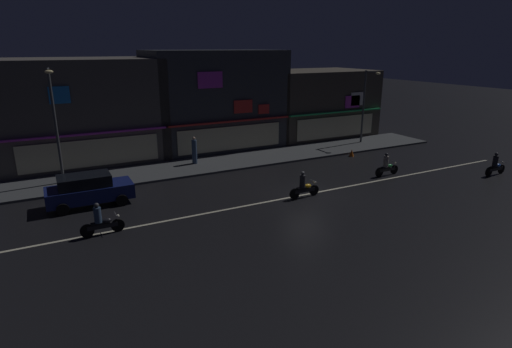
{
  "coord_description": "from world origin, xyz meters",
  "views": [
    {
      "loc": [
        -12.75,
        -18.26,
        8.01
      ],
      "look_at": [
        -2.19,
        1.94,
        1.0
      ],
      "focal_mm": 29.08,
      "sensor_mm": 36.0,
      "label": 1
    }
  ],
  "objects_px": {
    "parked_car_near_kerb": "(89,189)",
    "motorcycle_trailing_far": "(387,166)",
    "motorcycle_following": "(304,186)",
    "streetlamp_mid": "(366,100)",
    "streetlamp_west": "(55,117)",
    "motorcycle_opposite_lane": "(101,221)",
    "pedestrian_on_sidewalk": "(194,151)",
    "motorcycle_lead": "(495,166)",
    "traffic_cone": "(352,153)"
  },
  "relations": [
    {
      "from": "streetlamp_west",
      "to": "motorcycle_following",
      "type": "relative_size",
      "value": 3.57
    },
    {
      "from": "motorcycle_following",
      "to": "motorcycle_trailing_far",
      "type": "height_order",
      "value": "same"
    },
    {
      "from": "parked_car_near_kerb",
      "to": "motorcycle_lead",
      "type": "xyz_separation_m",
      "value": [
        24.05,
        -6.51,
        -0.24
      ]
    },
    {
      "from": "motorcycle_lead",
      "to": "motorcycle_following",
      "type": "xyz_separation_m",
      "value": [
        -13.39,
        2.27,
        0.0
      ]
    },
    {
      "from": "motorcycle_lead",
      "to": "motorcycle_opposite_lane",
      "type": "height_order",
      "value": "same"
    },
    {
      "from": "streetlamp_mid",
      "to": "streetlamp_west",
      "type": "bearing_deg",
      "value": -179.39
    },
    {
      "from": "parked_car_near_kerb",
      "to": "motorcycle_trailing_far",
      "type": "height_order",
      "value": "parked_car_near_kerb"
    },
    {
      "from": "pedestrian_on_sidewalk",
      "to": "parked_car_near_kerb",
      "type": "height_order",
      "value": "pedestrian_on_sidewalk"
    },
    {
      "from": "pedestrian_on_sidewalk",
      "to": "motorcycle_lead",
      "type": "xyz_separation_m",
      "value": [
        16.53,
        -11.26,
        -0.4
      ]
    },
    {
      "from": "streetlamp_mid",
      "to": "motorcycle_trailing_far",
      "type": "height_order",
      "value": "streetlamp_mid"
    },
    {
      "from": "streetlamp_west",
      "to": "motorcycle_trailing_far",
      "type": "bearing_deg",
      "value": -21.74
    },
    {
      "from": "motorcycle_opposite_lane",
      "to": "pedestrian_on_sidewalk",
      "type": "bearing_deg",
      "value": -127.12
    },
    {
      "from": "motorcycle_lead",
      "to": "motorcycle_trailing_far",
      "type": "relative_size",
      "value": 1.0
    },
    {
      "from": "motorcycle_trailing_far",
      "to": "traffic_cone",
      "type": "relative_size",
      "value": 3.45
    },
    {
      "from": "pedestrian_on_sidewalk",
      "to": "motorcycle_following",
      "type": "height_order",
      "value": "pedestrian_on_sidewalk"
    },
    {
      "from": "streetlamp_mid",
      "to": "pedestrian_on_sidewalk",
      "type": "relative_size",
      "value": 3.16
    },
    {
      "from": "parked_car_near_kerb",
      "to": "motorcycle_lead",
      "type": "relative_size",
      "value": 2.26
    },
    {
      "from": "motorcycle_following",
      "to": "motorcycle_opposite_lane",
      "type": "distance_m",
      "value": 10.64
    },
    {
      "from": "motorcycle_lead",
      "to": "motorcycle_following",
      "type": "distance_m",
      "value": 13.58
    },
    {
      "from": "pedestrian_on_sidewalk",
      "to": "parked_car_near_kerb",
      "type": "relative_size",
      "value": 0.44
    },
    {
      "from": "parked_car_near_kerb",
      "to": "traffic_cone",
      "type": "distance_m",
      "value": 19.06
    },
    {
      "from": "motorcycle_following",
      "to": "traffic_cone",
      "type": "distance_m",
      "value": 10.17
    },
    {
      "from": "streetlamp_west",
      "to": "streetlamp_mid",
      "type": "height_order",
      "value": "streetlamp_west"
    },
    {
      "from": "pedestrian_on_sidewalk",
      "to": "streetlamp_west",
      "type": "bearing_deg",
      "value": -80.75
    },
    {
      "from": "motorcycle_lead",
      "to": "motorcycle_following",
      "type": "bearing_deg",
      "value": -8.38
    },
    {
      "from": "streetlamp_west",
      "to": "motorcycle_lead",
      "type": "height_order",
      "value": "streetlamp_west"
    },
    {
      "from": "motorcycle_lead",
      "to": "motorcycle_opposite_lane",
      "type": "distance_m",
      "value": 24.15
    },
    {
      "from": "streetlamp_mid",
      "to": "pedestrian_on_sidewalk",
      "type": "bearing_deg",
      "value": 178.65
    },
    {
      "from": "parked_car_near_kerb",
      "to": "motorcycle_opposite_lane",
      "type": "distance_m",
      "value": 4.08
    },
    {
      "from": "streetlamp_mid",
      "to": "traffic_cone",
      "type": "distance_m",
      "value": 5.72
    },
    {
      "from": "streetlamp_west",
      "to": "parked_car_near_kerb",
      "type": "xyz_separation_m",
      "value": [
        0.99,
        -4.15,
        -3.29
      ]
    },
    {
      "from": "motorcycle_following",
      "to": "motorcycle_opposite_lane",
      "type": "bearing_deg",
      "value": -7.07
    },
    {
      "from": "parked_car_near_kerb",
      "to": "traffic_cone",
      "type": "bearing_deg",
      "value": -175.2
    },
    {
      "from": "motorcycle_lead",
      "to": "motorcycle_trailing_far",
      "type": "xyz_separation_m",
      "value": [
        -6.34,
        3.2,
        0.0
      ]
    },
    {
      "from": "motorcycle_following",
      "to": "motorcycle_trailing_far",
      "type": "relative_size",
      "value": 1.0
    },
    {
      "from": "motorcycle_lead",
      "to": "motorcycle_trailing_far",
      "type": "bearing_deg",
      "value": -25.55
    },
    {
      "from": "pedestrian_on_sidewalk",
      "to": "motorcycle_lead",
      "type": "height_order",
      "value": "pedestrian_on_sidewalk"
    },
    {
      "from": "streetlamp_west",
      "to": "parked_car_near_kerb",
      "type": "relative_size",
      "value": 1.58
    },
    {
      "from": "motorcycle_following",
      "to": "motorcycle_opposite_lane",
      "type": "relative_size",
      "value": 1.0
    },
    {
      "from": "motorcycle_lead",
      "to": "parked_car_near_kerb",
      "type": "bearing_deg",
      "value": -13.91
    },
    {
      "from": "streetlamp_mid",
      "to": "motorcycle_lead",
      "type": "distance_m",
      "value": 11.45
    },
    {
      "from": "pedestrian_on_sidewalk",
      "to": "motorcycle_following",
      "type": "distance_m",
      "value": 9.54
    },
    {
      "from": "motorcycle_following",
      "to": "traffic_cone",
      "type": "relative_size",
      "value": 3.45
    },
    {
      "from": "streetlamp_west",
      "to": "motorcycle_following",
      "type": "xyz_separation_m",
      "value": [
        11.65,
        -8.39,
        -3.53
      ]
    },
    {
      "from": "streetlamp_west",
      "to": "motorcycle_trailing_far",
      "type": "relative_size",
      "value": 3.57
    },
    {
      "from": "pedestrian_on_sidewalk",
      "to": "motorcycle_opposite_lane",
      "type": "xyz_separation_m",
      "value": [
        -7.5,
        -8.83,
        -0.4
      ]
    },
    {
      "from": "parked_car_near_kerb",
      "to": "motorcycle_trailing_far",
      "type": "relative_size",
      "value": 2.26
    },
    {
      "from": "pedestrian_on_sidewalk",
      "to": "motorcycle_trailing_far",
      "type": "height_order",
      "value": "pedestrian_on_sidewalk"
    },
    {
      "from": "streetlamp_mid",
      "to": "motorcycle_following",
      "type": "distance_m",
      "value": 15.03
    },
    {
      "from": "motorcycle_following",
      "to": "streetlamp_mid",
      "type": "bearing_deg",
      "value": -150.17
    }
  ]
}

